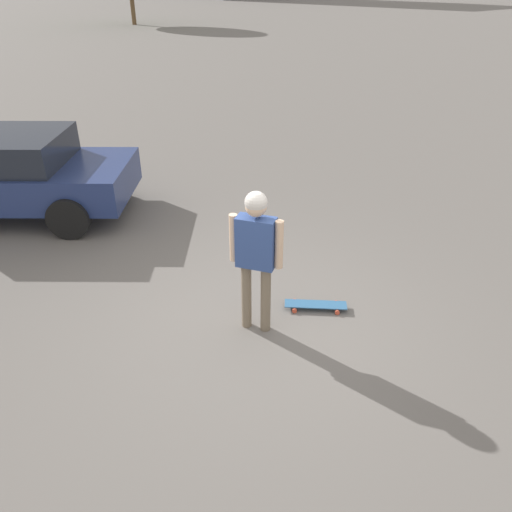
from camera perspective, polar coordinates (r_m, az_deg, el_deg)
name	(u,v)px	position (r m, az deg, el deg)	size (l,w,h in m)	color
ground_plane	(256,327)	(6.13, 0.00, -8.11)	(220.00, 220.00, 0.00)	slate
person	(256,246)	(5.51, 0.00, 1.17)	(0.53, 0.41, 1.77)	#7A6B56
skateboard	(316,305)	(6.44, 6.83, -5.56)	(0.65, 0.72, 0.07)	#336693
car_parked_near	(8,173)	(9.65, -26.44, 8.45)	(3.99, 4.44, 1.43)	navy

